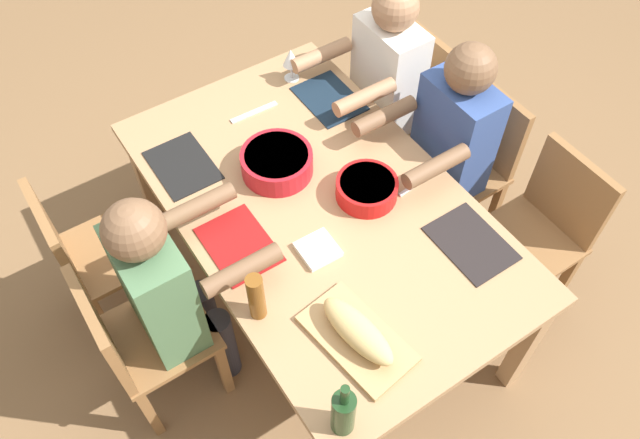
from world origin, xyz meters
TOP-DOWN VIEW (x-y plane):
  - ground_plane at (0.00, 0.00)m, footprint 8.00×8.00m
  - dining_table at (0.00, 0.00)m, footprint 1.76×1.06m
  - chair_near_left at (-0.48, -0.85)m, footprint 0.40×0.40m
  - chair_far_center at (0.00, 0.85)m, footprint 0.40×0.40m
  - diner_far_center at (-0.00, 0.67)m, footprint 0.41×0.53m
  - chair_far_left at (-0.48, 0.85)m, footprint 0.40×0.40m
  - diner_far_left at (-0.48, 0.67)m, footprint 0.41×0.53m
  - chair_far_right at (0.48, 0.85)m, footprint 0.40×0.40m
  - chair_near_center at (0.00, -0.85)m, footprint 0.40×0.40m
  - diner_near_center at (0.00, -0.67)m, footprint 0.41×0.53m
  - serving_bowl_greens at (0.07, 0.18)m, footprint 0.25×0.25m
  - serving_bowl_salad at (-0.24, -0.05)m, footprint 0.30×0.30m
  - cutting_board at (0.57, -0.23)m, footprint 0.43×0.27m
  - bread_loaf at (0.57, -0.23)m, footprint 0.33×0.15m
  - wine_bottle at (0.78, -0.43)m, footprint 0.08×0.08m
  - beer_bottle at (0.29, -0.45)m, footprint 0.06×0.06m
  - wine_glass at (-0.70, 0.30)m, footprint 0.08×0.08m
  - placemat_near_left at (-0.48, -0.37)m, footprint 0.32×0.23m
  - fork_far_center at (0.14, 0.37)m, footprint 0.03×0.17m
  - placemat_far_left at (-0.48, 0.37)m, footprint 0.32×0.23m
  - placemat_far_right at (0.48, 0.37)m, footprint 0.32×0.23m
  - placemat_near_center at (0.00, -0.37)m, footprint 0.32×0.23m
  - carving_knife at (-0.59, 0.04)m, footprint 0.03×0.23m
  - napkin_stack at (0.19, -0.14)m, footprint 0.14×0.14m

SIDE VIEW (x-z plane):
  - ground_plane at x=0.00m, z-range 0.00..0.00m
  - chair_near_left at x=-0.48m, z-range 0.06..0.91m
  - chair_far_center at x=0.00m, z-range 0.06..0.91m
  - chair_far_left at x=-0.48m, z-range 0.06..0.91m
  - chair_far_right at x=0.48m, z-range 0.06..0.91m
  - chair_near_center at x=0.00m, z-range 0.06..0.91m
  - dining_table at x=0.00m, z-range 0.29..1.03m
  - diner_far_center at x=0.00m, z-range 0.10..1.30m
  - diner_far_left at x=-0.48m, z-range 0.10..1.30m
  - diner_near_center at x=0.00m, z-range 0.10..1.30m
  - placemat_near_left at x=-0.48m, z-range 0.74..0.75m
  - placemat_far_left at x=-0.48m, z-range 0.74..0.75m
  - placemat_far_right at x=0.48m, z-range 0.74..0.75m
  - placemat_near_center at x=0.00m, z-range 0.74..0.75m
  - fork_far_center at x=0.14m, z-range 0.74..0.75m
  - carving_knife at x=-0.59m, z-range 0.74..0.75m
  - cutting_board at x=0.57m, z-range 0.74..0.76m
  - napkin_stack at x=0.19m, z-range 0.74..0.76m
  - serving_bowl_greens at x=0.07m, z-range 0.75..0.83m
  - serving_bowl_salad at x=-0.24m, z-range 0.75..0.85m
  - bread_loaf at x=0.57m, z-range 0.76..0.85m
  - wine_bottle at x=0.78m, z-range 0.70..0.99m
  - beer_bottle at x=0.29m, z-range 0.74..0.96m
  - wine_glass at x=-0.70m, z-range 0.77..0.94m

